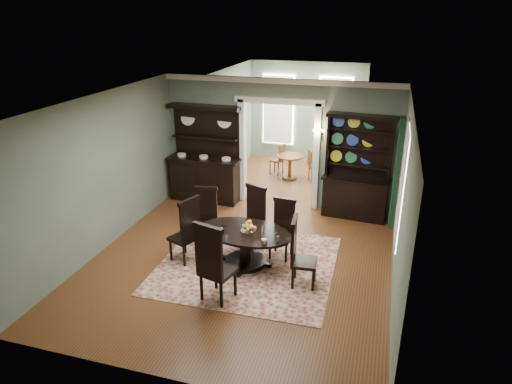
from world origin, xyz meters
TOP-DOWN VIEW (x-y plane):
  - room at (0.00, 0.04)m, footprint 5.51×6.01m
  - parlor at (0.00, 5.53)m, footprint 3.51×3.50m
  - doorway_trim at (0.00, 3.00)m, footprint 2.08×0.25m
  - right_window at (2.69, 0.93)m, footprint 0.15×1.47m
  - wall_sconce at (0.95, 2.85)m, footprint 0.27×0.21m
  - rug at (0.16, -0.01)m, footprint 3.21×3.03m
  - dining_table at (0.12, 0.00)m, footprint 1.86×1.79m
  - centerpiece at (0.19, -0.04)m, footprint 1.38×0.89m
  - chair_far_left at (-0.88, 0.57)m, footprint 0.51×0.49m
  - chair_far_mid at (0.04, 0.80)m, footprint 0.58×0.56m
  - chair_far_right at (0.69, 0.53)m, footprint 0.46×0.44m
  - chair_end_left at (-0.93, -0.22)m, footprint 0.60×0.62m
  - chair_end_right at (1.18, -0.39)m, footprint 0.47×0.50m
  - chair_near at (-0.01, -1.27)m, footprint 0.64×0.62m
  - sideboard at (-1.77, 2.73)m, footprint 1.78×0.65m
  - welsh_dresser at (1.86, 2.75)m, footprint 1.54×0.69m
  - parlor_table at (-0.09, 4.71)m, footprint 0.73×0.73m
  - parlor_chair_left at (-0.46, 4.95)m, footprint 0.41×0.41m
  - parlor_chair_right at (0.57, 4.70)m, footprint 0.43×0.42m

SIDE VIEW (x-z plane):
  - rug at x=0.16m, z-range 0.00..0.01m
  - parlor_table at x=-0.09m, z-range 0.10..0.78m
  - dining_table at x=0.12m, z-range 0.13..0.82m
  - parlor_chair_right at x=0.57m, z-range 0.03..0.92m
  - parlor_chair_left at x=-0.46m, z-range 0.03..0.93m
  - chair_far_right at x=0.69m, z-range 0.03..1.18m
  - chair_far_left at x=-0.88m, z-range 0.03..1.22m
  - chair_far_mid at x=0.04m, z-range 0.03..1.27m
  - chair_end_right at x=1.18m, z-range 0.03..1.27m
  - chair_end_left at x=-0.93m, z-range 0.03..1.33m
  - chair_near at x=-0.01m, z-range 0.04..1.45m
  - centerpiece at x=0.19m, z-range 0.64..0.86m
  - sideboard at x=-1.77m, z-range -0.35..1.98m
  - welsh_dresser at x=1.86m, z-range -0.32..2.02m
  - parlor at x=0.00m, z-range 0.01..3.02m
  - room at x=0.00m, z-range 0.07..3.08m
  - right_window at x=2.69m, z-range 0.54..2.66m
  - doorway_trim at x=0.00m, z-range 0.33..2.90m
  - wall_sconce at x=0.95m, z-range 1.79..1.99m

